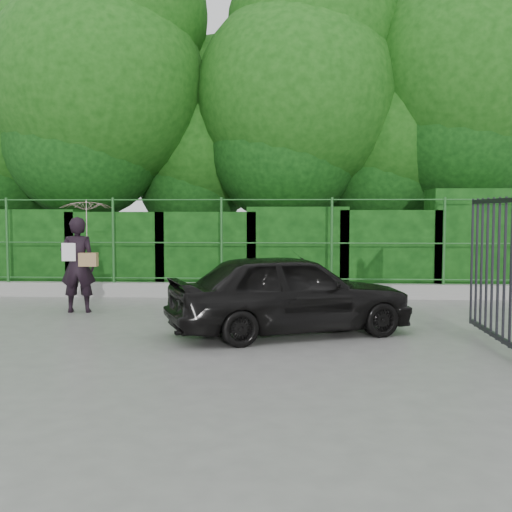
{
  "coord_description": "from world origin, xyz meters",
  "views": [
    {
      "loc": [
        1.87,
        -8.85,
        1.81
      ],
      "look_at": [
        1.3,
        1.3,
        1.1
      ],
      "focal_mm": 45.0,
      "sensor_mm": 36.0,
      "label": 1
    }
  ],
  "objects": [
    {
      "name": "ground",
      "position": [
        0.0,
        0.0,
        0.0
      ],
      "size": [
        80.0,
        80.0,
        0.0
      ],
      "primitive_type": "plane",
      "color": "gray"
    },
    {
      "name": "gate",
      "position": [
        4.6,
        -0.72,
        1.19
      ],
      "size": [
        0.22,
        2.33,
        2.36
      ],
      "color": "#232329",
      "rests_on": "ground"
    },
    {
      "name": "trees",
      "position": [
        1.14,
        7.74,
        4.62
      ],
      "size": [
        17.1,
        6.15,
        8.08
      ],
      "color": "black",
      "rests_on": "ground"
    },
    {
      "name": "fence",
      "position": [
        0.22,
        4.5,
        1.2
      ],
      "size": [
        14.13,
        0.06,
        1.8
      ],
      "color": "#225A23",
      "rests_on": "kerb"
    },
    {
      "name": "car",
      "position": [
        1.85,
        0.52,
        0.61
      ],
      "size": [
        3.87,
        2.68,
        1.22
      ],
      "primitive_type": "imported",
      "rotation": [
        0.0,
        0.0,
        1.95
      ],
      "color": "black",
      "rests_on": "ground"
    },
    {
      "name": "kerb",
      "position": [
        0.0,
        4.5,
        0.15
      ],
      "size": [
        14.0,
        0.25,
        0.3
      ],
      "primitive_type": "cube",
      "color": "#9E9E99",
      "rests_on": "ground"
    },
    {
      "name": "hedge",
      "position": [
        0.17,
        5.5,
        0.97
      ],
      "size": [
        14.2,
        1.2,
        2.29
      ],
      "color": "black",
      "rests_on": "ground"
    },
    {
      "name": "woman",
      "position": [
        -1.86,
        2.4,
        1.31
      ],
      "size": [
        0.93,
        0.92,
        2.03
      ],
      "color": "black",
      "rests_on": "ground"
    }
  ]
}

